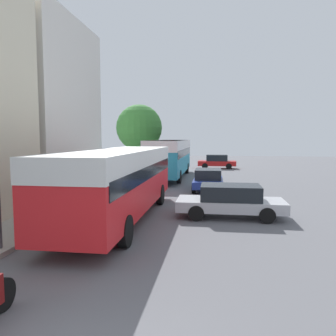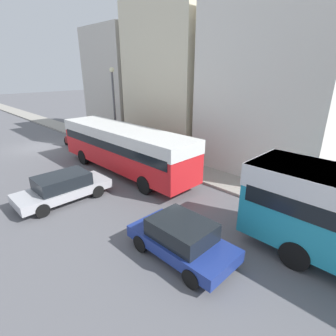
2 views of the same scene
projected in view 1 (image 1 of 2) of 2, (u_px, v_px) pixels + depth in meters
building_far_terrace at (32, 108)px, 19.79m from camera, size 5.93×7.83×10.30m
bus_lead at (120, 174)px, 13.29m from camera, size 2.53×10.66×2.87m
bus_following at (170, 153)px, 27.59m from camera, size 2.57×11.32×3.17m
car_crossing at (217, 161)px, 36.18m from camera, size 4.13×1.89×1.52m
car_far_curb at (230, 200)px, 13.79m from camera, size 4.47×1.91×1.38m
car_distant at (208, 179)px, 20.81m from camera, size 1.90×3.85×1.38m
pedestrian_near_curb at (23, 207)px, 11.31m from camera, size 0.33×0.33×1.60m
pedestrian_walking_away at (156, 160)px, 34.50m from camera, size 0.42×0.42×1.70m
street_tree at (139, 128)px, 30.75m from camera, size 4.31×4.31×6.34m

